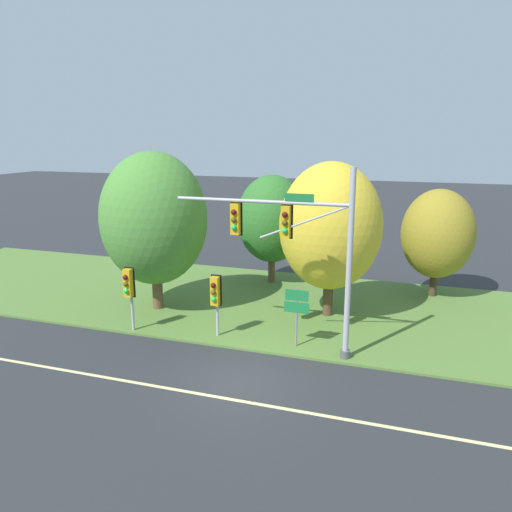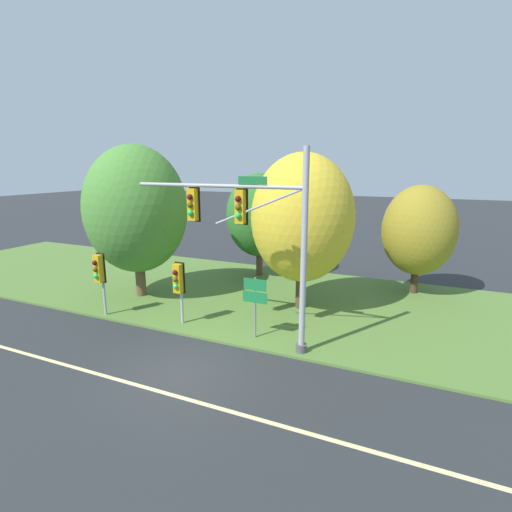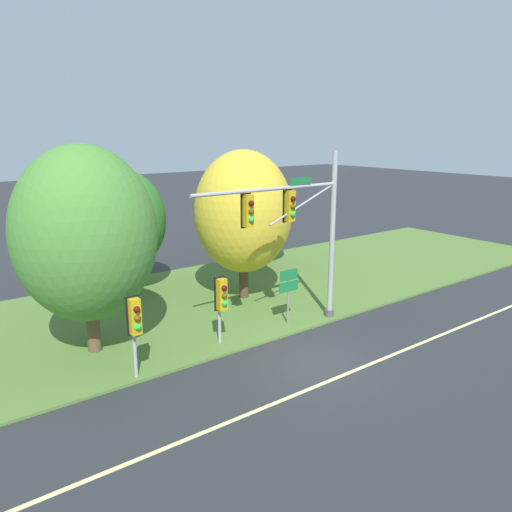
# 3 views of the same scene
# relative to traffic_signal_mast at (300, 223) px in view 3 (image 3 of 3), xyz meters

# --- Properties ---
(ground_plane) EXTENTS (160.00, 160.00, 0.00)m
(ground_plane) POSITION_rel_traffic_signal_mast_xyz_m (-1.49, -2.95, -4.55)
(ground_plane) COLOR #282B2D
(lane_stripe) EXTENTS (36.00, 0.16, 0.01)m
(lane_stripe) POSITION_rel_traffic_signal_mast_xyz_m (-1.49, -4.15, -4.55)
(lane_stripe) COLOR beige
(lane_stripe) RESTS_ON ground
(grass_verge) EXTENTS (48.00, 11.50, 0.10)m
(grass_verge) POSITION_rel_traffic_signal_mast_xyz_m (-1.49, 5.30, -4.50)
(grass_verge) COLOR #517533
(grass_verge) RESTS_ON ground
(traffic_signal_mast) EXTENTS (7.11, 0.49, 7.28)m
(traffic_signal_mast) POSITION_rel_traffic_signal_mast_xyz_m (0.00, 0.00, 0.00)
(traffic_signal_mast) COLOR #9EA0A5
(traffic_signal_mast) RESTS_ON grass_verge
(pedestrian_signal_near_kerb) EXTENTS (0.46, 0.55, 2.72)m
(pedestrian_signal_near_kerb) POSITION_rel_traffic_signal_mast_xyz_m (-3.64, 0.32, -2.54)
(pedestrian_signal_near_kerb) COLOR #9EA0A5
(pedestrian_signal_near_kerb) RESTS_ON grass_verge
(pedestrian_signal_further_along) EXTENTS (0.46, 0.55, 2.88)m
(pedestrian_signal_further_along) POSITION_rel_traffic_signal_mast_xyz_m (-7.40, -0.30, -2.39)
(pedestrian_signal_further_along) COLOR #9EA0A5
(pedestrian_signal_further_along) RESTS_ON grass_verge
(route_sign_post) EXTENTS (1.02, 0.08, 2.45)m
(route_sign_post) POSITION_rel_traffic_signal_mast_xyz_m (-0.18, 0.45, -2.79)
(route_sign_post) COLOR slate
(route_sign_post) RESTS_ON grass_verge
(tree_nearest_road) EXTENTS (5.08, 5.08, 7.67)m
(tree_nearest_road) POSITION_rel_traffic_signal_mast_xyz_m (-7.79, 2.77, 0.02)
(tree_nearest_road) COLOR brown
(tree_nearest_road) RESTS_ON grass_verge
(tree_left_of_mast) EXTENTS (3.99, 3.99, 6.20)m
(tree_left_of_mast) POSITION_rel_traffic_signal_mast_xyz_m (-3.74, 8.90, -0.76)
(tree_left_of_mast) COLOR brown
(tree_left_of_mast) RESTS_ON grass_verge
(tree_behind_signpost) EXTENTS (4.72, 4.72, 7.24)m
(tree_behind_signpost) POSITION_rel_traffic_signal_mast_xyz_m (0.37, 4.48, -0.17)
(tree_behind_signpost) COLOR #4C3823
(tree_behind_signpost) RESTS_ON grass_verge
(tree_mid_verge) EXTENTS (3.72, 3.72, 5.69)m
(tree_mid_verge) POSITION_rel_traffic_signal_mast_xyz_m (5.18, 9.10, -1.10)
(tree_mid_verge) COLOR #423021
(tree_mid_verge) RESTS_ON grass_verge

